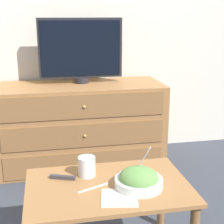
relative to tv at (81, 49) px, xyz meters
name	(u,v)px	position (x,y,z in m)	size (l,w,h in m)	color
ground_plane	(72,151)	(-0.08, 0.22, -0.95)	(12.00, 12.00, 0.00)	#383D47
wall_back	(67,4)	(-0.08, 0.24, 0.35)	(12.00, 0.05, 2.60)	silver
dresser	(81,125)	(-0.02, -0.07, -0.61)	(1.33, 0.54, 0.68)	#9E6B3D
tv	(81,49)	(0.00, 0.00, 0.00)	(0.67, 0.11, 0.52)	#232328
coffee_table	(108,197)	(-0.02, -1.28, -0.60)	(0.79, 0.52, 0.42)	#9E6B3D
takeout_bowl	(139,180)	(0.12, -1.32, -0.49)	(0.23, 0.23, 0.19)	silver
drink_cup	(87,168)	(-0.11, -1.16, -0.49)	(0.09, 0.09, 0.10)	#9E6638
napkin	(119,198)	(0.01, -1.41, -0.53)	(0.19, 0.19, 0.00)	silver
knife	(93,188)	(-0.09, -1.30, -0.53)	(0.16, 0.07, 0.01)	silver
remote_control	(63,177)	(-0.23, -1.17, -0.52)	(0.13, 0.07, 0.02)	#38383D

